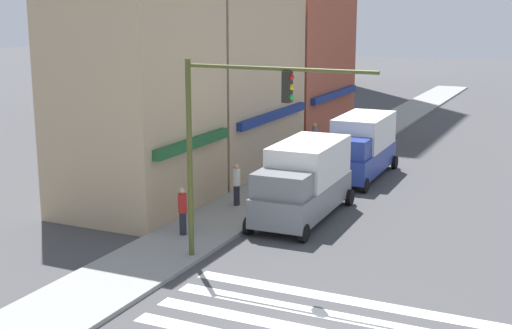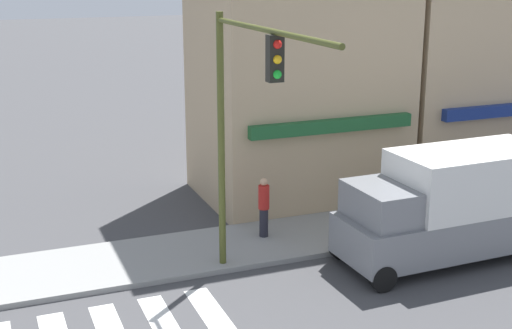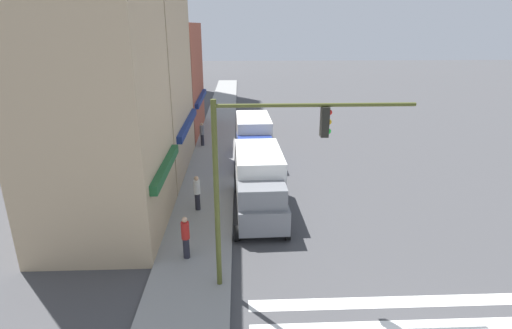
# 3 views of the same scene
# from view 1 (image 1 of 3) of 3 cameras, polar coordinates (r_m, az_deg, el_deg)

# --- Properties ---
(sidewalk_left) EXTENTS (120.00, 3.00, 0.15)m
(sidewalk_left) POSITION_cam_1_polar(r_m,az_deg,el_deg) (21.44, -14.05, -10.56)
(sidewalk_left) COLOR gray
(sidewalk_left) RESTS_ON ground_plane
(storefront_row) EXTENTS (25.05, 5.30, 10.76)m
(storefront_row) POSITION_cam_1_polar(r_m,az_deg,el_deg) (37.18, -1.77, 7.51)
(storefront_row) COLOR tan
(storefront_row) RESTS_ON ground_plane
(traffic_signal) EXTENTS (0.32, 6.33, 6.72)m
(traffic_signal) POSITION_cam_1_polar(r_m,az_deg,el_deg) (22.47, -2.10, 3.13)
(traffic_signal) COLOR #474C1E
(traffic_signal) RESTS_ON ground_plane
(box_truck_grey) EXTENTS (6.26, 2.42, 3.04)m
(box_truck_grey) POSITION_cam_1_polar(r_m,az_deg,el_deg) (28.39, 3.86, -1.22)
(box_truck_grey) COLOR slate
(box_truck_grey) RESTS_ON ground_plane
(box_truck_blue) EXTENTS (6.25, 2.42, 3.04)m
(box_truck_blue) POSITION_cam_1_polar(r_m,az_deg,el_deg) (35.46, 8.36, 1.48)
(box_truck_blue) COLOR navy
(box_truck_blue) RESTS_ON ground_plane
(pedestrian_grey_coat) EXTENTS (0.32, 0.32, 1.77)m
(pedestrian_grey_coat) POSITION_cam_1_polar(r_m,az_deg,el_deg) (40.15, 4.71, 2.13)
(pedestrian_grey_coat) COLOR #23232D
(pedestrian_grey_coat) RESTS_ON sidewalk_left
(pedestrian_white_shirt) EXTENTS (0.32, 0.32, 1.77)m
(pedestrian_white_shirt) POSITION_cam_1_polar(r_m,az_deg,el_deg) (29.80, -1.56, -1.55)
(pedestrian_white_shirt) COLOR #23232D
(pedestrian_white_shirt) RESTS_ON sidewalk_left
(pedestrian_red_jacket) EXTENTS (0.32, 0.32, 1.77)m
(pedestrian_red_jacket) POSITION_cam_1_polar(r_m,az_deg,el_deg) (26.12, -5.89, -3.67)
(pedestrian_red_jacket) COLOR #23232D
(pedestrian_red_jacket) RESTS_ON sidewalk_left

